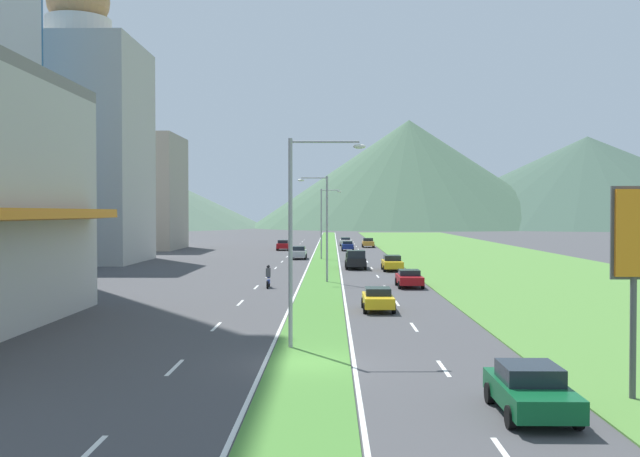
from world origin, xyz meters
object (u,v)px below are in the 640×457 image
object	(u,v)px
street_lamp_far	(324,219)
car_3	(348,246)
motorcycle_rider	(268,278)
car_8	(409,278)
street_lamp_near	(299,227)
car_6	(299,253)
street_lamp_mid	(324,222)
car_0	(368,243)
car_4	(392,263)
car_5	(378,299)
car_1	(283,245)
car_7	(345,241)
pickup_truck_0	(356,259)
car_2	(531,390)

from	to	relation	value
street_lamp_far	car_3	size ratio (longest dim) A/B	2.10
motorcycle_rider	car_3	bearing A→B (deg)	-7.84
car_8	motorcycle_rider	xyz separation A→B (m)	(-11.10, -0.62, 0.03)
street_lamp_far	motorcycle_rider	xyz separation A→B (m)	(-3.94, -33.45, -4.34)
car_3	street_lamp_near	bearing A→B (deg)	-2.79
street_lamp_far	car_6	world-z (taller)	street_lamp_far
street_lamp_mid	car_0	distance (m)	60.62
car_4	car_5	xyz separation A→B (m)	(-3.35, -29.27, -0.07)
street_lamp_near	car_5	world-z (taller)	street_lamp_near
car_3	car_1	bearing A→B (deg)	-98.63
car_3	car_5	xyz separation A→B (m)	(0.35, -66.56, -0.05)
car_0	car_1	distance (m)	16.51
car_0	street_lamp_mid	bearing A→B (deg)	-6.46
car_7	street_lamp_mid	bearing A→B (deg)	-2.68
street_lamp_near	car_1	size ratio (longest dim) A/B	1.91
street_lamp_mid	car_5	size ratio (longest dim) A/B	2.21
car_5	car_7	bearing A→B (deg)	-179.75
car_4	street_lamp_far	bearing A→B (deg)	-157.10
motorcycle_rider	car_5	bearing A→B (deg)	-148.74
pickup_truck_0	car_7	bearing A→B (deg)	-179.92
car_0	car_2	distance (m)	99.09
street_lamp_mid	car_7	xyz separation A→B (m)	(3.09, 66.01, -4.38)
car_6	car_0	bearing A→B (deg)	-18.82
car_2	pickup_truck_0	world-z (taller)	pickup_truck_0
street_lamp_mid	motorcycle_rider	xyz separation A→B (m)	(-4.30, -4.39, -4.39)
street_lamp_far	motorcycle_rider	world-z (taller)	street_lamp_far
street_lamp_mid	motorcycle_rider	size ratio (longest dim) A/B	4.48
street_lamp_far	car_8	bearing A→B (deg)	-77.70
street_lamp_far	motorcycle_rider	bearing A→B (deg)	-96.71
car_5	car_8	world-z (taller)	same
car_3	car_4	size ratio (longest dim) A/B	0.88
street_lamp_far	car_8	xyz separation A→B (m)	(7.16, -32.83, -4.37)
street_lamp_near	street_lamp_far	distance (m)	58.11
car_5	car_2	bearing A→B (deg)	7.87
car_5	motorcycle_rider	bearing A→B (deg)	-148.74
car_0	car_4	distance (m)	47.97
street_lamp_far	car_0	xyz separation A→B (m)	(7.16, 31.02, -4.29)
car_7	street_lamp_near	bearing A→B (deg)	-2.30
car_7	motorcycle_rider	size ratio (longest dim) A/B	2.32
street_lamp_mid	pickup_truck_0	size ratio (longest dim) A/B	1.66
street_lamp_far	car_6	size ratio (longest dim) A/B	1.97
car_5	pickup_truck_0	size ratio (longest dim) A/B	0.75
street_lamp_mid	car_0	world-z (taller)	street_lamp_mid
street_lamp_mid	car_8	size ratio (longest dim) A/B	2.13
street_lamp_mid	car_6	distance (m)	30.43
car_2	car_8	world-z (taller)	car_2
car_6	pickup_truck_0	bearing A→B (deg)	-156.89
car_1	pickup_truck_0	size ratio (longest dim) A/B	0.88
street_lamp_near	street_lamp_mid	world-z (taller)	street_lamp_near
car_1	car_7	xyz separation A→B (m)	(10.04, 15.09, -0.05)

